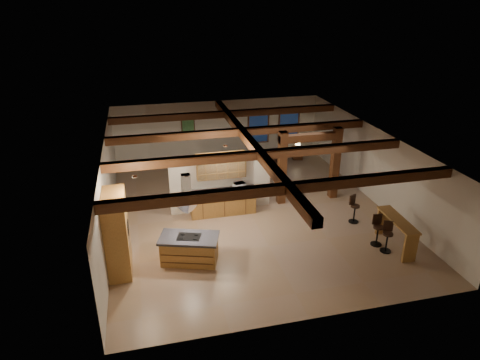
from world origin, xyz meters
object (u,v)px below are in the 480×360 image
object	(u,v)px
kitchen_island	(190,249)
bar_counter	(397,228)
sofa	(266,156)
dining_table	(237,177)

from	to	relation	value
kitchen_island	bar_counter	xyz separation A→B (m)	(6.57, -0.72, 0.24)
bar_counter	sofa	bearing A→B (deg)	102.24
kitchen_island	bar_counter	world-z (taller)	bar_counter
dining_table	bar_counter	world-z (taller)	bar_counter
dining_table	sofa	world-z (taller)	dining_table
dining_table	kitchen_island	bearing A→B (deg)	-105.69
kitchen_island	dining_table	world-z (taller)	kitchen_island
sofa	bar_counter	distance (m)	8.64
kitchen_island	dining_table	size ratio (longest dim) A/B	1.06
kitchen_island	sofa	xyz separation A→B (m)	(4.74, 7.71, -0.15)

